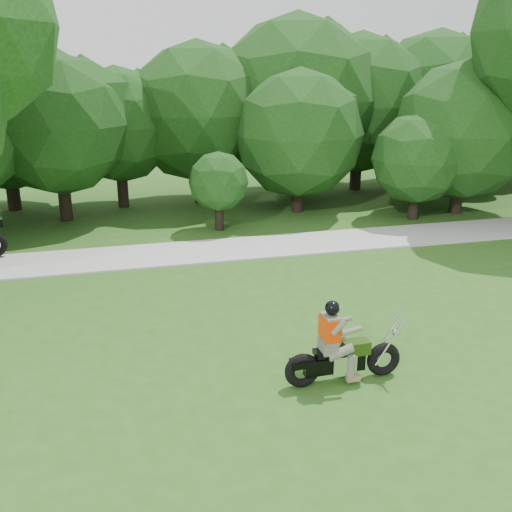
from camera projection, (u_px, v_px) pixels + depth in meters
name	position (u px, v px, depth m)	size (l,w,h in m)	color
ground	(432.00, 371.00, 10.34)	(100.00, 100.00, 0.00)	#2B5217
walkway	(294.00, 244.00, 17.68)	(60.00, 2.20, 0.06)	#A9A9A3
tree_line	(283.00, 112.00, 22.82)	(40.34, 12.01, 7.53)	black
chopper_motorcycle	(339.00, 352.00, 9.81)	(2.16, 0.57, 1.54)	black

